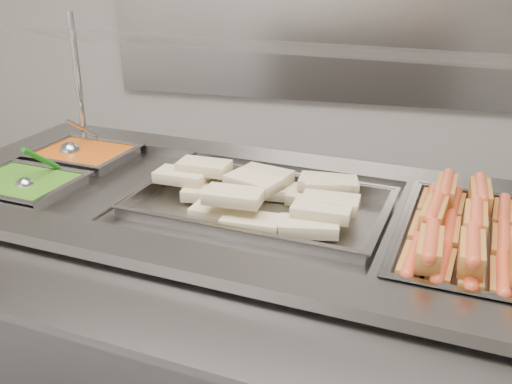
% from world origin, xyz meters
% --- Properties ---
extents(back_panel, '(3.00, 0.04, 1.20)m').
position_xyz_m(back_panel, '(0.00, 2.45, 1.20)').
color(back_panel, '#9B9691').
rests_on(back_panel, ground).
extents(steam_counter, '(1.91, 1.05, 0.87)m').
position_xyz_m(steam_counter, '(-0.08, 0.28, 0.43)').
color(steam_counter, gray).
rests_on(steam_counter, ground).
extents(tray_rail, '(1.75, 0.59, 0.05)m').
position_xyz_m(tray_rail, '(-0.15, -0.21, 0.82)').
color(tray_rail, gray).
rests_on(tray_rail, steam_counter).
extents(sneeze_guard, '(1.62, 0.50, 0.42)m').
position_xyz_m(sneeze_guard, '(-0.05, 0.49, 1.22)').
color(sneeze_guard, silver).
rests_on(sneeze_guard, steam_counter).
extents(pan_hotdogs, '(0.40, 0.57, 0.10)m').
position_xyz_m(pan_hotdogs, '(0.52, 0.19, 0.83)').
color(pan_hotdogs, gray).
rests_on(pan_hotdogs, steam_counter).
extents(pan_wraps, '(0.70, 0.47, 0.07)m').
position_xyz_m(pan_wraps, '(-0.02, 0.27, 0.84)').
color(pan_wraps, gray).
rests_on(pan_wraps, steam_counter).
extents(pan_beans, '(0.32, 0.27, 0.10)m').
position_xyz_m(pan_beans, '(-0.68, 0.50, 0.83)').
color(pan_beans, gray).
rests_on(pan_beans, steam_counter).
extents(pan_peas, '(0.32, 0.27, 0.10)m').
position_xyz_m(pan_peas, '(-0.72, 0.23, 0.83)').
color(pan_peas, gray).
rests_on(pan_peas, steam_counter).
extents(hotdogs_in_buns, '(0.36, 0.53, 0.11)m').
position_xyz_m(hotdogs_in_buns, '(0.51, 0.19, 0.87)').
color(hotdogs_in_buns, '#AD7424').
rests_on(hotdogs_in_buns, pan_hotdogs).
extents(tortilla_wraps, '(0.58, 0.36, 0.09)m').
position_xyz_m(tortilla_wraps, '(-0.02, 0.29, 0.88)').
color(tortilla_wraps, '#D1BE8C').
rests_on(tortilla_wraps, pan_wraps).
extents(ladle, '(0.07, 0.19, 0.14)m').
position_xyz_m(ladle, '(-0.72, 0.50, 0.87)').
color(ladle, silver).
rests_on(ladle, pan_beans).
extents(serving_spoon, '(0.05, 0.17, 0.14)m').
position_xyz_m(serving_spoon, '(-0.69, 0.22, 0.88)').
color(serving_spoon, silver).
rests_on(serving_spoon, pan_peas).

